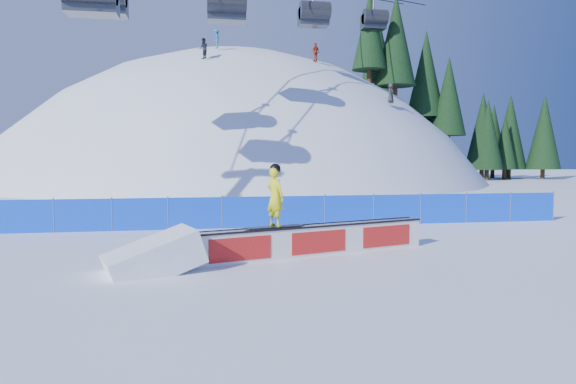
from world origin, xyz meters
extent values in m
plane|color=white|center=(0.00, 0.00, 0.00)|extent=(160.00, 160.00, 0.00)
sphere|color=white|center=(0.00, 42.00, -18.00)|extent=(64.00, 64.00, 64.00)
cylinder|color=#372516|center=(15.11, 42.56, 10.80)|extent=(0.50, 0.50, 1.40)
cone|color=black|center=(15.11, 42.56, 16.06)|extent=(4.10, 4.10, 9.31)
cylinder|color=#372516|center=(14.34, 39.62, 11.11)|extent=(0.50, 0.50, 1.40)
cone|color=black|center=(14.34, 39.62, 16.60)|extent=(4.31, 4.31, 9.79)
cylinder|color=#372516|center=(17.56, 41.34, 9.35)|extent=(0.50, 0.50, 1.40)
cone|color=black|center=(17.56, 41.34, 13.21)|extent=(2.88, 2.88, 6.54)
cylinder|color=#372516|center=(19.83, 36.29, 7.06)|extent=(0.50, 0.50, 1.40)
cone|color=black|center=(19.83, 36.29, 11.89)|extent=(3.72, 3.72, 8.46)
cylinder|color=#372516|center=(21.03, 37.98, 6.38)|extent=(0.50, 0.50, 1.40)
cone|color=black|center=(21.03, 37.98, 10.19)|extent=(2.83, 2.83, 6.43)
cylinder|color=#372516|center=(23.10, 36.59, 4.07)|extent=(0.50, 0.50, 1.40)
cone|color=black|center=(23.10, 36.59, 8.53)|extent=(3.40, 3.40, 7.73)
cylinder|color=#372516|center=(24.44, 43.11, 3.22)|extent=(0.50, 0.50, 1.40)
cone|color=black|center=(24.44, 43.11, 8.34)|extent=(3.97, 3.97, 9.03)
cylinder|color=#372516|center=(27.17, 38.28, 0.60)|extent=(0.50, 0.50, 1.40)
cone|color=black|center=(27.17, 38.28, 5.54)|extent=(3.82, 3.82, 8.68)
cylinder|color=#372516|center=(28.11, 45.22, 0.60)|extent=(0.50, 0.50, 1.40)
cone|color=black|center=(28.11, 45.22, 5.78)|extent=(4.03, 4.03, 9.15)
cylinder|color=#372516|center=(29.65, 43.64, 0.60)|extent=(0.50, 0.50, 1.40)
cone|color=black|center=(29.65, 43.64, 5.86)|extent=(4.10, 4.10, 9.32)
cylinder|color=#372516|center=(31.84, 42.88, 0.60)|extent=(0.50, 0.50, 1.40)
cone|color=black|center=(31.84, 42.88, 4.53)|extent=(2.93, 2.93, 6.66)
cylinder|color=#372516|center=(32.64, 41.71, 0.60)|extent=(0.50, 0.50, 1.40)
cone|color=black|center=(32.64, 41.71, 5.80)|extent=(4.05, 4.05, 9.20)
cylinder|color=#372516|center=(35.86, 40.01, 0.60)|extent=(0.50, 0.50, 1.40)
cone|color=black|center=(35.86, 40.01, 4.79)|extent=(3.16, 3.16, 7.19)
cylinder|color=#372516|center=(36.76, 41.88, 0.60)|extent=(0.50, 0.50, 1.40)
cone|color=black|center=(36.76, 41.88, 5.36)|extent=(3.66, 3.66, 8.33)
cube|color=blue|center=(0.00, 4.50, 0.60)|extent=(22.00, 0.03, 1.20)
cylinder|color=#43547A|center=(-9.00, 4.50, 0.65)|extent=(0.05, 0.05, 1.30)
cylinder|color=#43547A|center=(-7.00, 4.50, 0.65)|extent=(0.05, 0.05, 1.30)
cylinder|color=#43547A|center=(-5.00, 4.50, 0.65)|extent=(0.05, 0.05, 1.30)
cylinder|color=#43547A|center=(-3.00, 4.50, 0.65)|extent=(0.05, 0.05, 1.30)
cylinder|color=#43547A|center=(-1.00, 4.50, 0.65)|extent=(0.05, 0.05, 1.30)
cylinder|color=#43547A|center=(1.00, 4.50, 0.65)|extent=(0.05, 0.05, 1.30)
cylinder|color=#43547A|center=(3.00, 4.50, 0.65)|extent=(0.05, 0.05, 1.30)
cylinder|color=#43547A|center=(5.00, 4.50, 0.65)|extent=(0.05, 0.05, 1.30)
cylinder|color=#43547A|center=(7.00, 4.50, 0.65)|extent=(0.05, 0.05, 1.30)
cylinder|color=#43547A|center=(9.00, 4.50, 0.65)|extent=(0.05, 0.05, 1.30)
cylinder|color=#43547A|center=(11.00, 4.50, 0.65)|extent=(0.05, 0.05, 1.30)
cylinder|color=#212227|center=(-2.00, 17.93, 12.36)|extent=(2.40, 1.50, 1.50)
cylinder|color=#212227|center=(5.50, 26.13, 14.40)|extent=(2.40, 1.50, 1.50)
cylinder|color=#212227|center=(13.75, 35.15, 16.64)|extent=(2.40, 1.50, 1.50)
cube|color=silver|center=(-0.71, -1.22, 0.40)|extent=(6.90, 2.55, 0.80)
cube|color=#989BA6|center=(-0.71, -1.22, 0.82)|extent=(6.84, 2.55, 0.04)
cube|color=black|center=(-0.64, -1.44, 0.82)|extent=(6.78, 2.15, 0.05)
cube|color=black|center=(-0.78, -1.00, 0.82)|extent=(6.78, 2.15, 0.05)
cube|color=red|center=(-0.64, -1.44, 0.40)|extent=(6.44, 2.04, 0.60)
cube|color=red|center=(-0.78, -1.00, 0.40)|extent=(6.44, 2.04, 0.60)
cube|color=black|center=(-1.87, -1.59, 0.87)|extent=(1.64, 0.77, 0.03)
imported|color=yellow|center=(-1.87, -1.59, 1.67)|extent=(0.64, 0.69, 1.57)
sphere|color=black|center=(-1.87, -1.59, 2.40)|extent=(0.29, 0.29, 0.29)
imported|color=black|center=(-3.33, 28.39, 11.60)|extent=(0.91, 0.99, 1.65)
imported|color=#A73617|center=(6.72, 31.13, 12.16)|extent=(1.03, 0.87, 1.65)
imported|color=teal|center=(-2.14, 32.37, 13.27)|extent=(0.81, 1.17, 1.65)
imported|color=#262626|center=(12.15, 26.48, 8.03)|extent=(0.88, 0.96, 1.65)
camera|label=1|loc=(-3.86, -14.94, 2.74)|focal=32.00mm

